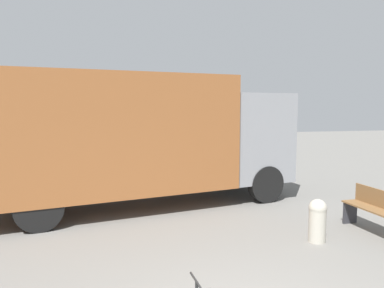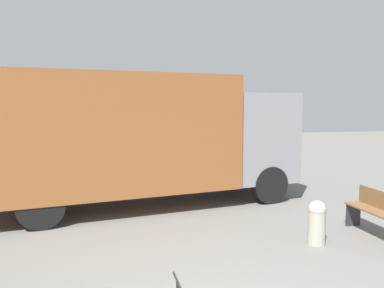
{
  "view_description": "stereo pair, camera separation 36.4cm",
  "coord_description": "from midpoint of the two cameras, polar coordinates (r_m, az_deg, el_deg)",
  "views": [
    {
      "loc": [
        -1.56,
        -3.51,
        2.67
      ],
      "look_at": [
        0.22,
        4.39,
        1.82
      ],
      "focal_mm": 35.0,
      "sensor_mm": 36.0,
      "label": 1
    },
    {
      "loc": [
        -1.2,
        -3.58,
        2.67
      ],
      "look_at": [
        0.22,
        4.39,
        1.82
      ],
      "focal_mm": 35.0,
      "sensor_mm": 36.0,
      "label": 2
    }
  ],
  "objects": [
    {
      "name": "delivery_truck",
      "position": [
        9.88,
        -6.61,
        1.45
      ],
      "size": [
        8.52,
        4.06,
        3.42
      ],
      "rotation": [
        0.0,
        0.0,
        0.2
      ],
      "color": "#99592D",
      "rests_on": "ground"
    },
    {
      "name": "bollard_near_bench",
      "position": [
        7.75,
        19.8,
        -10.92
      ],
      "size": [
        0.35,
        0.35,
        0.85
      ],
      "color": "#B2AD9E",
      "rests_on": "ground"
    }
  ]
}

